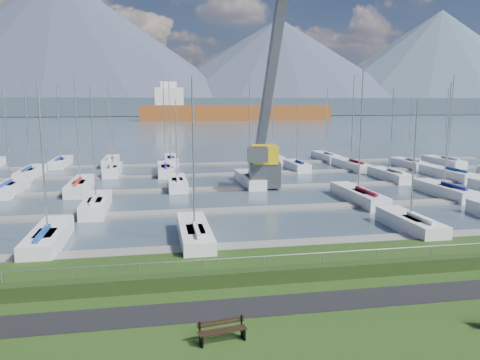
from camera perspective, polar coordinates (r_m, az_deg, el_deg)
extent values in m
cube|color=black|center=(21.18, 7.60, -14.65)|extent=(160.00, 2.00, 0.04)
cube|color=#40515E|center=(281.57, -9.23, 7.44)|extent=(800.00, 540.00, 0.20)
cube|color=#223413|center=(23.35, 5.62, -11.37)|extent=(80.00, 0.70, 0.70)
cylinder|color=#95969D|center=(23.42, 5.38, -9.09)|extent=(80.00, 0.04, 0.04)
cube|color=#3D4D5A|center=(351.42, -9.52, 8.84)|extent=(900.00, 80.00, 12.00)
cone|color=#3D445A|center=(430.57, -20.99, 15.31)|extent=(340.00, 340.00, 115.00)
cone|color=#40475D|center=(448.00, 4.78, 13.70)|extent=(300.00, 300.00, 85.00)
cone|color=#455665|center=(527.62, 23.11, 13.16)|extent=(320.00, 320.00, 100.00)
cube|color=slate|center=(29.40, 2.13, -8.10)|extent=(90.00, 1.60, 0.25)
cube|color=slate|center=(38.88, -1.07, -3.74)|extent=(90.00, 1.60, 0.25)
cube|color=slate|center=(48.56, -2.99, -1.10)|extent=(90.00, 1.60, 0.25)
cube|color=slate|center=(58.36, -4.26, 0.66)|extent=(90.00, 1.60, 0.25)
cube|color=slate|center=(68.21, -5.17, 1.91)|extent=(90.00, 1.60, 0.25)
cube|color=black|center=(17.73, -4.76, -18.86)|extent=(0.12, 0.40, 0.45)
cube|color=black|center=(17.69, -4.94, -17.39)|extent=(0.06, 0.06, 0.40)
cube|color=black|center=(18.15, 0.38, -18.12)|extent=(0.12, 0.40, 0.45)
cube|color=black|center=(18.11, 0.18, -16.68)|extent=(0.06, 0.06, 0.40)
cube|color=black|center=(17.69, -2.00, -18.07)|extent=(1.79, 0.39, 0.04)
cube|color=black|center=(17.82, -2.16, -17.86)|extent=(1.79, 0.39, 0.04)
cube|color=black|center=(17.95, -2.31, -17.66)|extent=(1.79, 0.39, 0.04)
cube|color=black|center=(17.92, -2.36, -17.10)|extent=(1.78, 0.33, 0.08)
cube|color=black|center=(17.86, -2.36, -16.76)|extent=(1.78, 0.33, 0.08)
cube|color=#56585D|center=(49.40, 2.98, 0.75)|extent=(3.62, 3.62, 2.60)
cube|color=yellow|center=(49.13, 3.00, 3.17)|extent=(3.06, 3.73, 1.80)
cube|color=#5B5C63|center=(53.76, 3.86, 13.31)|extent=(1.36, 11.24, 19.89)
cube|color=slate|center=(46.90, 2.14, 3.13)|extent=(2.29, 2.46, 1.40)
cube|color=brown|center=(244.68, -0.55, 7.96)|extent=(98.34, 20.09, 10.00)
cube|color=silver|center=(240.37, -8.72, 9.61)|extent=(14.30, 14.30, 12.00)
cube|color=silver|center=(240.52, -8.76, 11.28)|extent=(8.17, 8.17, 4.00)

